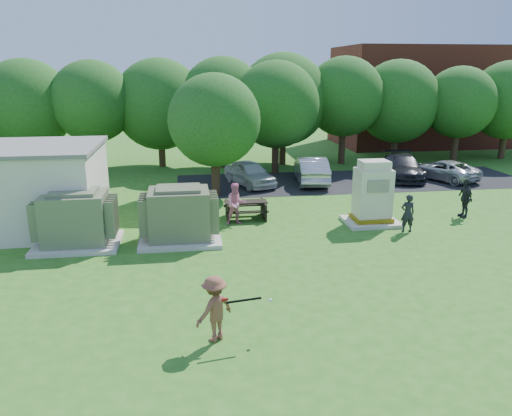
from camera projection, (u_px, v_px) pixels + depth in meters
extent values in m
plane|color=#2D6619|center=(275.00, 286.00, 14.84)|extent=(120.00, 120.00, 0.00)
cube|color=maroon|center=(429.00, 96.00, 41.96)|extent=(15.00, 8.00, 8.00)
cube|color=#232326|center=(353.00, 181.00, 28.66)|extent=(20.00, 6.00, 0.01)
cube|color=beige|center=(78.00, 243.00, 18.21)|extent=(3.00, 2.40, 0.15)
cube|color=#5F6A4C|center=(76.00, 218.00, 17.95)|extent=(2.20, 1.80, 1.80)
cube|color=#5F6A4C|center=(73.00, 192.00, 17.69)|extent=(1.60, 1.30, 0.12)
cube|color=#5F6A4C|center=(39.00, 219.00, 17.77)|extent=(0.32, 1.50, 1.35)
cube|color=#5F6A4C|center=(112.00, 216.00, 18.12)|extent=(0.32, 1.50, 1.35)
cube|color=beige|center=(180.00, 239.00, 18.72)|extent=(3.00, 2.40, 0.15)
cube|color=#5D6345|center=(179.00, 214.00, 18.46)|extent=(2.20, 1.80, 1.80)
cube|color=#5D6345|center=(178.00, 189.00, 18.20)|extent=(1.60, 1.30, 0.12)
cube|color=#5D6345|center=(144.00, 215.00, 18.28)|extent=(0.32, 1.50, 1.35)
cube|color=#5D6345|center=(214.00, 212.00, 18.63)|extent=(0.32, 1.50, 1.35)
cube|color=beige|center=(371.00, 222.00, 20.81)|extent=(2.18, 1.79, 0.15)
cube|color=yellow|center=(371.00, 218.00, 20.76)|extent=(1.54, 1.24, 0.18)
cube|color=beige|center=(373.00, 193.00, 20.47)|extent=(1.39, 1.09, 1.98)
cube|color=beige|center=(374.00, 165.00, 20.16)|extent=(1.14, 0.89, 0.35)
cube|color=gray|center=(378.00, 186.00, 19.82)|extent=(0.89, 0.04, 0.50)
cube|color=black|center=(246.00, 202.00, 21.30)|extent=(1.81, 0.70, 0.06)
cube|color=black|center=(244.00, 205.00, 21.91)|extent=(1.81, 0.25, 0.05)
cube|color=black|center=(247.00, 212.00, 20.85)|extent=(1.81, 0.25, 0.05)
cube|color=black|center=(227.00, 211.00, 21.29)|extent=(0.08, 1.36, 0.74)
cube|color=black|center=(264.00, 210.00, 21.51)|extent=(0.08, 1.36, 0.74)
imported|color=brown|center=(215.00, 309.00, 11.67)|extent=(1.20, 1.12, 1.62)
imported|color=black|center=(408.00, 213.00, 19.57)|extent=(0.58, 0.40, 1.52)
imported|color=pink|center=(236.00, 204.00, 20.47)|extent=(0.95, 0.80, 1.75)
imported|color=#232428|center=(465.00, 198.00, 21.54)|extent=(0.43, 1.00, 1.69)
imported|color=silver|center=(250.00, 173.00, 27.47)|extent=(2.86, 4.27, 1.35)
imported|color=#ABABB0|center=(311.00, 170.00, 28.02)|extent=(2.13, 4.69, 1.49)
imported|color=black|center=(403.00, 167.00, 29.18)|extent=(2.96, 5.07, 1.38)
imported|color=#B4B4B9|center=(443.00, 170.00, 28.85)|extent=(3.44, 4.57, 1.15)
cylinder|color=black|center=(244.00, 300.00, 11.54)|extent=(0.85, 0.19, 0.06)
cylinder|color=maroon|center=(223.00, 300.00, 11.57)|extent=(0.23, 0.10, 0.06)
sphere|color=white|center=(270.00, 300.00, 11.85)|extent=(0.09, 0.09, 0.09)
cylinder|color=#47301E|center=(33.00, 152.00, 31.36)|extent=(0.44, 0.44, 2.40)
sphere|color=#235B1C|center=(27.00, 105.00, 30.58)|extent=(5.60, 5.60, 5.60)
cylinder|color=#47301E|center=(96.00, 149.00, 31.28)|extent=(0.44, 0.44, 2.80)
sphere|color=#235B1C|center=(92.00, 101.00, 30.50)|extent=(5.00, 5.00, 5.00)
cylinder|color=#47301E|center=(162.00, 149.00, 32.66)|extent=(0.44, 0.44, 2.30)
sphere|color=#235B1C|center=(160.00, 104.00, 31.88)|extent=(5.80, 5.80, 5.80)
cylinder|color=#47301E|center=(224.00, 147.00, 32.30)|extent=(0.44, 0.44, 2.70)
sphere|color=#235B1C|center=(223.00, 100.00, 31.50)|extent=(5.40, 5.40, 5.40)
cylinder|color=#47301E|center=(283.00, 146.00, 33.44)|extent=(0.44, 0.44, 2.50)
sphere|color=#235B1C|center=(283.00, 99.00, 32.62)|extent=(6.00, 6.00, 6.00)
cylinder|color=#47301E|center=(342.00, 142.00, 33.56)|extent=(0.44, 0.44, 2.90)
sphere|color=#235B1C|center=(344.00, 97.00, 32.75)|extent=(5.20, 5.20, 5.20)
cylinder|color=#47301E|center=(395.00, 144.00, 34.74)|extent=(0.44, 0.44, 2.40)
sphere|color=#235B1C|center=(398.00, 101.00, 33.97)|extent=(5.60, 5.60, 5.60)
cylinder|color=#47301E|center=(455.00, 143.00, 34.41)|extent=(0.44, 0.44, 2.60)
sphere|color=#235B1C|center=(459.00, 102.00, 33.67)|extent=(4.80, 4.80, 4.80)
cylinder|color=#47301E|center=(503.00, 141.00, 35.54)|extent=(0.44, 0.44, 2.50)
sphere|color=#235B1C|center=(508.00, 100.00, 34.77)|extent=(5.40, 5.40, 5.40)
cylinder|color=#47301E|center=(216.00, 171.00, 25.34)|extent=(0.44, 0.44, 2.40)
sphere|color=#235B1C|center=(214.00, 120.00, 24.64)|extent=(4.60, 4.60, 4.60)
cylinder|color=#47301E|center=(275.00, 152.00, 30.62)|extent=(0.44, 0.44, 2.60)
sphere|color=#235B1C|center=(276.00, 105.00, 29.85)|extent=(5.20, 5.20, 5.20)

